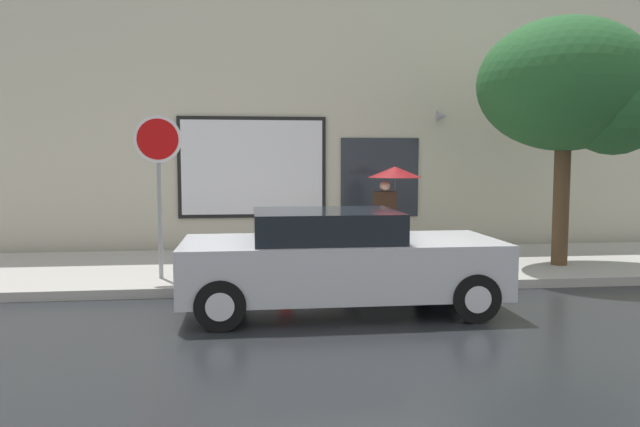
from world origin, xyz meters
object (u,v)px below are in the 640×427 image
object	(u,v)px
parked_car	(338,260)
fire_hydrant	(285,253)
pedestrian_with_umbrella	(392,183)
street_tree	(575,89)
stop_sign	(158,164)

from	to	relation	value
parked_car	fire_hydrant	size ratio (longest dim) A/B	5.38
pedestrian_with_umbrella	street_tree	world-z (taller)	street_tree
stop_sign	fire_hydrant	bearing A→B (deg)	-3.29
parked_car	stop_sign	size ratio (longest dim) A/B	1.64
street_tree	stop_sign	size ratio (longest dim) A/B	1.70
parked_car	fire_hydrant	world-z (taller)	parked_car
street_tree	stop_sign	xyz separation A→B (m)	(-7.35, -0.38, -1.34)
parked_car	street_tree	distance (m)	5.82
fire_hydrant	pedestrian_with_umbrella	bearing A→B (deg)	39.85
fire_hydrant	pedestrian_with_umbrella	xyz separation A→B (m)	(2.27, 1.90, 1.09)
street_tree	fire_hydrant	bearing A→B (deg)	-174.65
parked_car	street_tree	xyz separation A→B (m)	(4.67, 2.22, 2.67)
fire_hydrant	street_tree	xyz separation A→B (m)	(5.30, 0.50, 2.83)
fire_hydrant	stop_sign	bearing A→B (deg)	176.71
fire_hydrant	pedestrian_with_umbrella	world-z (taller)	pedestrian_with_umbrella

